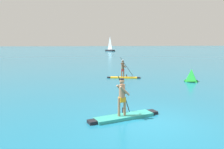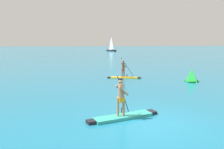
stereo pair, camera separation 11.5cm
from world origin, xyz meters
The scene contains 5 objects.
ground centered at (0.00, 0.00, 0.00)m, with size 440.00×440.00×0.00m, color #196B8C.
paddleboarder_mid_center centered at (-0.89, 0.75, 0.32)m, with size 3.35×1.27×1.82m.
paddleboarder_far_right centered at (2.20, 11.70, 0.39)m, with size 3.09×1.33×1.96m.
race_marker_buoy centered at (7.26, 8.52, 0.47)m, with size 1.15×1.15×1.09m.
sailboat_right_horizon centered at (15.57, 78.27, 0.92)m, with size 3.24×4.74×6.53m.
Camera 1 is at (-3.53, -8.41, 3.27)m, focal length 36.21 mm.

